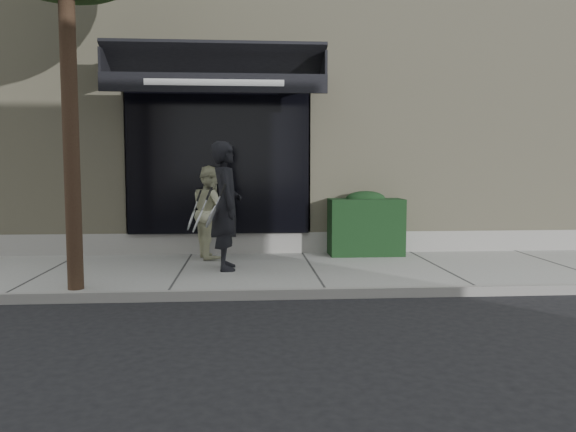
{
  "coord_description": "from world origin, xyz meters",
  "views": [
    {
      "loc": [
        -1.0,
        -8.57,
        1.68
      ],
      "look_at": [
        -0.33,
        0.6,
        0.88
      ],
      "focal_mm": 35.0,
      "sensor_mm": 36.0,
      "label": 1
    }
  ],
  "objects": [
    {
      "name": "pedestrian_front",
      "position": [
        -1.32,
        -0.05,
        1.09
      ],
      "size": [
        0.75,
        0.95,
        1.95
      ],
      "color": "black",
      "rests_on": "sidewalk"
    },
    {
      "name": "pedestrian_back",
      "position": [
        -1.62,
        1.08,
        0.91
      ],
      "size": [
        0.81,
        0.91,
        1.59
      ],
      "color": "beige",
      "rests_on": "sidewalk"
    },
    {
      "name": "curb",
      "position": [
        0.0,
        -1.55,
        0.07
      ],
      "size": [
        20.0,
        0.1,
        0.14
      ],
      "primitive_type": "cube",
      "color": "gray",
      "rests_on": "ground"
    },
    {
      "name": "ground",
      "position": [
        0.0,
        0.0,
        0.0
      ],
      "size": [
        80.0,
        80.0,
        0.0
      ],
      "primitive_type": "plane",
      "color": "black",
      "rests_on": "ground"
    },
    {
      "name": "hedge",
      "position": [
        1.1,
        1.25,
        0.66
      ],
      "size": [
        1.3,
        0.7,
        1.14
      ],
      "color": "black",
      "rests_on": "sidewalk"
    },
    {
      "name": "building_facade",
      "position": [
        -0.01,
        4.96,
        2.74
      ],
      "size": [
        14.3,
        8.04,
        5.64
      ],
      "color": "tan",
      "rests_on": "ground"
    },
    {
      "name": "sidewalk",
      "position": [
        0.0,
        0.0,
        0.06
      ],
      "size": [
        20.0,
        3.0,
        0.12
      ],
      "primitive_type": "cube",
      "color": "gray",
      "rests_on": "ground"
    }
  ]
}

